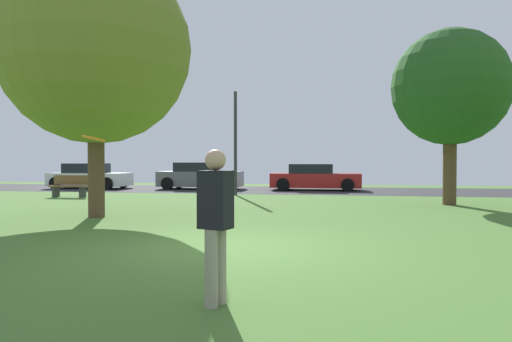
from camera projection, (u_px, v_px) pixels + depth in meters
name	position (u px, v px, depth m)	size (l,w,h in m)	color
ground_plane	(224.00, 248.00, 8.19)	(44.00, 44.00, 0.00)	#47702D
road_strip	(301.00, 190.00, 23.94)	(44.00, 6.40, 0.01)	#28282B
oak_tree_center	(95.00, 49.00, 12.54)	(5.04, 5.04, 6.99)	brown
maple_tree_near	(450.00, 88.00, 16.03)	(3.92, 3.92, 5.95)	brown
person_catcher	(216.00, 220.00, 4.90)	(0.37, 0.31, 1.62)	gray
frisbee_disc	(94.00, 139.00, 5.67)	(0.36, 0.36, 0.08)	orange
parked_car_white	(89.00, 177.00, 25.55)	(4.17, 2.04, 1.35)	white
parked_car_grey	(200.00, 177.00, 24.99)	(4.30, 2.02, 1.40)	slate
parked_car_red	(315.00, 178.00, 24.06)	(4.50, 1.98, 1.33)	#B21E1E
park_bench	(70.00, 186.00, 19.53)	(1.60, 0.45, 0.90)	brown
street_lamp_post	(235.00, 143.00, 20.59)	(0.14, 0.14, 4.50)	#2D2D33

